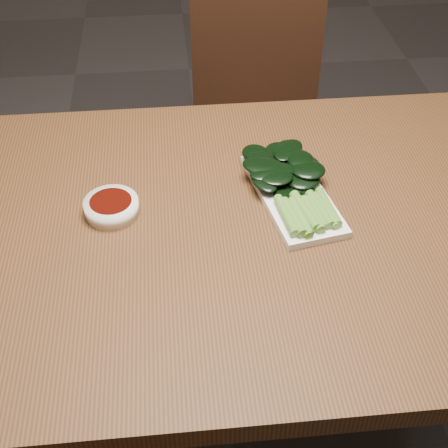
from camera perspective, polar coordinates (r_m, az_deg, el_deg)
ground at (r=1.70m, az=0.75°, el=-19.08°), size 6.00×6.00×0.00m
table at (r=1.15m, az=1.04°, el=-2.42°), size 1.40×0.80×0.75m
chair_far at (r=1.85m, az=2.79°, el=9.16°), size 0.42×0.42×0.89m
sauce_bowl at (r=1.13m, az=-10.26°, el=1.56°), size 0.10×0.10×0.03m
serving_plate at (r=1.16m, az=6.26°, el=2.70°), size 0.16×0.28×0.01m
gai_lan at (r=1.17m, az=5.76°, el=4.35°), size 0.17×0.29×0.03m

